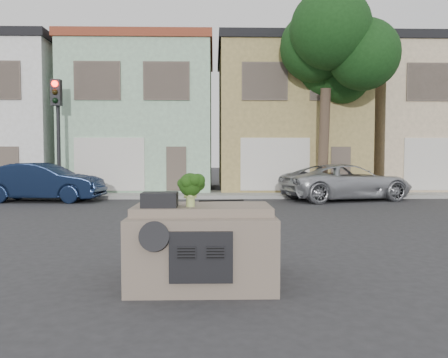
{
  "coord_description": "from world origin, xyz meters",
  "views": [
    {
      "loc": [
        0.16,
        -9.32,
        1.81
      ],
      "look_at": [
        0.39,
        0.5,
        1.3
      ],
      "focal_mm": 35.0,
      "sensor_mm": 36.0,
      "label": 1
    }
  ],
  "objects_px": {
    "navy_sedan": "(44,202)",
    "traffic_signal": "(58,139)",
    "silver_pickup": "(346,200)",
    "broccoli": "(190,189)"
  },
  "relations": [
    {
      "from": "navy_sedan",
      "to": "broccoli",
      "type": "relative_size",
      "value": 9.9
    },
    {
      "from": "navy_sedan",
      "to": "silver_pickup",
      "type": "bearing_deg",
      "value": -85.16
    },
    {
      "from": "silver_pickup",
      "to": "broccoli",
      "type": "relative_size",
      "value": 11.33
    },
    {
      "from": "traffic_signal",
      "to": "broccoli",
      "type": "relative_size",
      "value": 10.75
    },
    {
      "from": "navy_sedan",
      "to": "traffic_signal",
      "type": "bearing_deg",
      "value": -3.63
    },
    {
      "from": "silver_pickup",
      "to": "traffic_signal",
      "type": "relative_size",
      "value": 1.05
    },
    {
      "from": "traffic_signal",
      "to": "silver_pickup",
      "type": "bearing_deg",
      "value": -4.62
    },
    {
      "from": "navy_sedan",
      "to": "traffic_signal",
      "type": "relative_size",
      "value": 0.92
    },
    {
      "from": "silver_pickup",
      "to": "traffic_signal",
      "type": "height_order",
      "value": "traffic_signal"
    },
    {
      "from": "navy_sedan",
      "to": "broccoli",
      "type": "bearing_deg",
      "value": -147.16
    }
  ]
}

